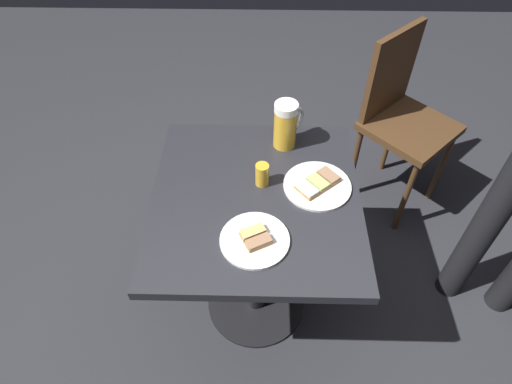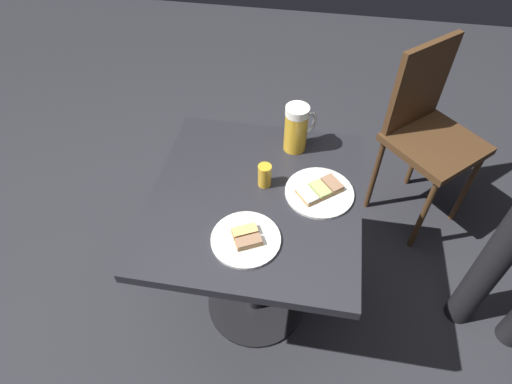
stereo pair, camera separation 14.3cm
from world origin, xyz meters
The scene contains 7 objects.
ground_plane centered at (0.00, 0.00, 0.00)m, with size 6.00×6.00×0.00m, color #28282D.
cafe_table centered at (0.00, 0.00, 0.57)m, with size 0.70×0.75×0.73m.
plate_near centered at (0.21, 0.05, 0.74)m, with size 0.23×0.23×0.03m.
plate_far centered at (0.00, -0.19, 0.74)m, with size 0.22×0.22×0.03m.
beer_mug centered at (0.10, 0.27, 0.82)m, with size 0.12×0.12×0.18m.
beer_glass_small centered at (0.02, 0.06, 0.78)m, with size 0.05×0.05×0.09m, color gold.
cafe_chair centered at (0.68, 0.72, 0.54)m, with size 0.54×0.54×0.92m.
Camera 1 is at (0.02, -0.97, 1.81)m, focal length 30.19 mm.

